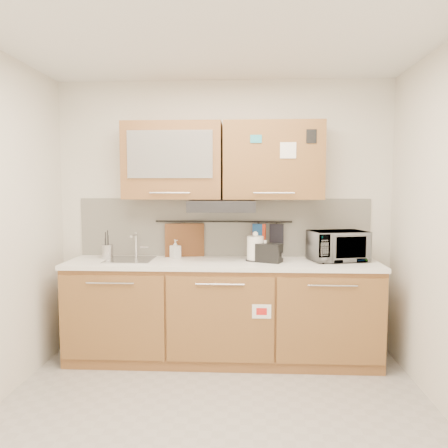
# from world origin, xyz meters

# --- Properties ---
(floor) EXTENTS (3.20, 3.20, 0.00)m
(floor) POSITION_xyz_m (0.00, 0.00, 0.00)
(floor) COLOR #9E9993
(floor) RESTS_ON ground
(ceiling) EXTENTS (3.20, 3.20, 0.00)m
(ceiling) POSITION_xyz_m (0.00, 0.00, 2.60)
(ceiling) COLOR white
(ceiling) RESTS_ON wall_back
(wall_back) EXTENTS (3.20, 0.00, 3.20)m
(wall_back) POSITION_xyz_m (0.00, 1.50, 1.30)
(wall_back) COLOR silver
(wall_back) RESTS_ON ground
(base_cabinet) EXTENTS (2.80, 0.64, 0.88)m
(base_cabinet) POSITION_xyz_m (0.00, 1.19, 0.41)
(base_cabinet) COLOR #915D33
(base_cabinet) RESTS_ON floor
(countertop) EXTENTS (2.82, 0.62, 0.04)m
(countertop) POSITION_xyz_m (0.00, 1.19, 0.90)
(countertop) COLOR white
(countertop) RESTS_ON base_cabinet
(backsplash) EXTENTS (2.80, 0.02, 0.56)m
(backsplash) POSITION_xyz_m (0.00, 1.49, 1.20)
(backsplash) COLOR silver
(backsplash) RESTS_ON countertop
(upper_cabinets) EXTENTS (1.82, 0.37, 0.70)m
(upper_cabinets) POSITION_xyz_m (-0.00, 1.32, 1.83)
(upper_cabinets) COLOR #915D33
(upper_cabinets) RESTS_ON wall_back
(range_hood) EXTENTS (0.60, 0.46, 0.10)m
(range_hood) POSITION_xyz_m (0.00, 1.25, 1.42)
(range_hood) COLOR black
(range_hood) RESTS_ON upper_cabinets
(sink) EXTENTS (0.42, 0.40, 0.26)m
(sink) POSITION_xyz_m (-0.85, 1.21, 0.92)
(sink) COLOR silver
(sink) RESTS_ON countertop
(utensil_rail) EXTENTS (1.30, 0.02, 0.02)m
(utensil_rail) POSITION_xyz_m (0.00, 1.45, 1.26)
(utensil_rail) COLOR black
(utensil_rail) RESTS_ON backsplash
(utensil_crock) EXTENTS (0.14, 0.14, 0.27)m
(utensil_crock) POSITION_xyz_m (-1.08, 1.27, 0.99)
(utensil_crock) COLOR #B1B1B6
(utensil_crock) RESTS_ON countertop
(kettle) EXTENTS (0.20, 0.20, 0.27)m
(kettle) POSITION_xyz_m (0.30, 1.23, 1.03)
(kettle) COLOR white
(kettle) RESTS_ON countertop
(toaster) EXTENTS (0.25, 0.21, 0.17)m
(toaster) POSITION_xyz_m (0.42, 1.16, 1.01)
(toaster) COLOR black
(toaster) RESTS_ON countertop
(microwave) EXTENTS (0.56, 0.44, 0.27)m
(microwave) POSITION_xyz_m (1.05, 1.27, 1.06)
(microwave) COLOR #999999
(microwave) RESTS_ON countertop
(soap_bottle) EXTENTS (0.11, 0.11, 0.18)m
(soap_bottle) POSITION_xyz_m (-0.45, 1.34, 1.01)
(soap_bottle) COLOR #999999
(soap_bottle) RESTS_ON countertop
(cutting_board) EXTENTS (0.38, 0.09, 0.47)m
(cutting_board) POSITION_xyz_m (-0.38, 1.44, 1.01)
(cutting_board) COLOR brown
(cutting_board) RESTS_ON utensil_rail
(oven_mitt) EXTENTS (0.11, 0.04, 0.18)m
(oven_mitt) POSITION_xyz_m (0.33, 1.44, 1.15)
(oven_mitt) COLOR navy
(oven_mitt) RESTS_ON utensil_rail
(dark_pouch) EXTENTS (0.14, 0.05, 0.21)m
(dark_pouch) POSITION_xyz_m (0.51, 1.44, 1.14)
(dark_pouch) COLOR black
(dark_pouch) RESTS_ON utensil_rail
(pot_holder) EXTENTS (0.13, 0.06, 0.16)m
(pot_holder) POSITION_xyz_m (0.34, 1.44, 1.16)
(pot_holder) COLOR #B93318
(pot_holder) RESTS_ON utensil_rail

